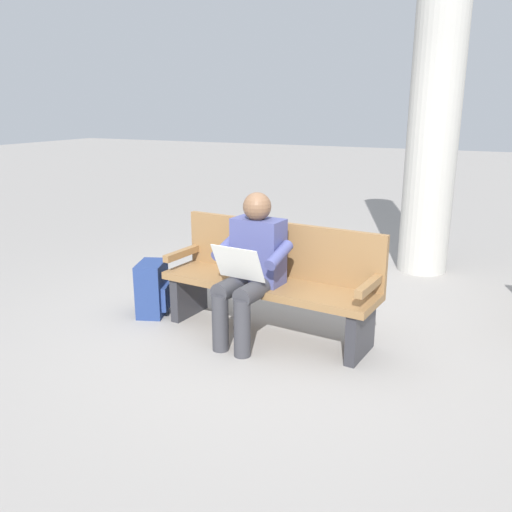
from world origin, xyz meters
name	(u,v)px	position (x,y,z in m)	size (l,w,h in m)	color
ground_plane	(267,333)	(0.00, 0.00, 0.00)	(40.00, 40.00, 0.00)	gray
bench_near	(272,278)	(-0.01, -0.07, 0.46)	(1.84, 0.65, 0.90)	olive
person_seated	(251,264)	(0.07, 0.16, 0.63)	(0.60, 0.60, 1.18)	#474C84
backpack	(153,289)	(1.10, 0.04, 0.24)	(0.35, 0.40, 0.48)	navy
support_pillar	(437,87)	(-0.86, -2.39, 1.99)	(0.54, 0.54, 3.99)	#B2AFA8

